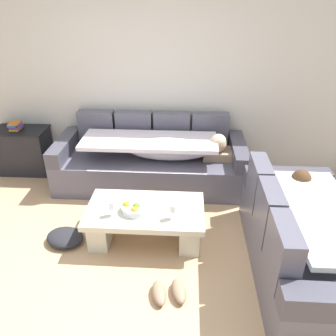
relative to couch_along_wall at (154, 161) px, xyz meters
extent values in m
plane|color=tan|center=(-0.16, -1.63, -0.33)|extent=(14.00, 14.00, 0.00)
cube|color=beige|center=(-0.16, 0.52, 1.02)|extent=(9.00, 0.10, 2.70)
cube|color=#535160|center=(-0.04, -0.03, -0.12)|extent=(2.45, 0.92, 0.42)
cube|color=#535160|center=(-0.82, 0.35, 0.32)|extent=(0.49, 0.16, 0.46)
cube|color=#535160|center=(-0.30, 0.35, 0.32)|extent=(0.49, 0.16, 0.46)
cube|color=#535160|center=(0.22, 0.35, 0.32)|extent=(0.49, 0.16, 0.46)
cube|color=#535160|center=(0.74, 0.35, 0.32)|extent=(0.49, 0.16, 0.46)
cube|color=#42414D|center=(-1.18, -0.03, 0.19)|extent=(0.18, 0.92, 0.20)
cube|color=#42414D|center=(1.09, -0.03, 0.19)|extent=(0.18, 0.92, 0.20)
cube|color=gray|center=(0.82, -0.04, 0.15)|extent=(0.36, 0.28, 0.11)
sphere|color=tan|center=(0.82, -0.08, 0.31)|extent=(0.21, 0.21, 0.21)
sphere|color=#CCB793|center=(0.82, -0.08, 0.34)|extent=(0.20, 0.20, 0.20)
ellipsoid|color=silver|center=(0.20, -0.08, 0.23)|extent=(1.10, 0.44, 0.28)
cube|color=silver|center=(-0.04, -0.10, 0.33)|extent=(1.70, 0.60, 0.05)
cube|color=silver|center=(-0.04, -0.47, -0.10)|extent=(1.44, 0.04, 0.38)
cube|color=#535160|center=(1.54, -1.51, -0.12)|extent=(0.92, 1.84, 0.42)
cube|color=#535160|center=(1.16, -2.00, 0.32)|extent=(0.16, 0.46, 0.46)
cube|color=#535160|center=(1.16, -1.51, 0.32)|extent=(0.16, 0.46, 0.46)
cube|color=#535160|center=(1.16, -1.02, 0.32)|extent=(0.16, 0.46, 0.46)
cube|color=#42414D|center=(1.54, -0.68, 0.19)|extent=(0.92, 0.18, 0.20)
cube|color=#B23838|center=(1.55, -0.95, 0.15)|extent=(0.28, 0.36, 0.11)
sphere|color=beige|center=(1.59, -0.95, 0.31)|extent=(0.21, 0.21, 0.21)
sphere|color=#4C331E|center=(1.59, -0.95, 0.34)|extent=(0.20, 0.20, 0.20)
ellipsoid|color=white|center=(1.59, -1.57, 0.23)|extent=(0.44, 0.92, 0.28)
cube|color=white|center=(1.61, -1.51, 0.33)|extent=(0.60, 1.36, 0.05)
cube|color=beige|center=(0.02, -1.15, 0.02)|extent=(1.20, 0.68, 0.06)
cube|color=beige|center=(-0.44, -1.15, -0.17)|extent=(0.20, 0.54, 0.32)
cube|color=beige|center=(0.48, -1.15, -0.17)|extent=(0.20, 0.54, 0.32)
cylinder|color=silver|center=(-0.07, -1.20, 0.09)|extent=(0.28, 0.28, 0.07)
sphere|color=#5B9428|center=(-0.05, -1.21, 0.11)|extent=(0.08, 0.08, 0.08)
sphere|color=orange|center=(-0.16, -1.20, 0.11)|extent=(0.08, 0.08, 0.08)
sphere|color=orange|center=(-0.06, -1.27, 0.11)|extent=(0.08, 0.08, 0.08)
cylinder|color=silver|center=(-0.28, -1.28, 0.05)|extent=(0.06, 0.06, 0.01)
cylinder|color=silver|center=(-0.28, -1.28, 0.09)|extent=(0.01, 0.01, 0.07)
cylinder|color=silver|center=(-0.28, -1.28, 0.17)|extent=(0.07, 0.07, 0.08)
cylinder|color=silver|center=(0.31, -1.30, 0.05)|extent=(0.06, 0.06, 0.01)
cylinder|color=silver|center=(0.31, -1.30, 0.09)|extent=(0.01, 0.01, 0.07)
cylinder|color=silver|center=(0.31, -1.30, 0.17)|extent=(0.07, 0.07, 0.08)
cube|color=white|center=(0.32, -1.10, 0.06)|extent=(0.33, 0.28, 0.01)
cube|color=black|center=(-1.87, 0.22, -0.02)|extent=(0.70, 0.42, 0.62)
cube|color=black|center=(-1.87, 0.22, 0.30)|extent=(0.72, 0.44, 0.02)
cube|color=gold|center=(-1.92, 0.24, 0.33)|extent=(0.13, 0.19, 0.03)
cube|color=#72337F|center=(-1.90, 0.22, 0.35)|extent=(0.14, 0.17, 0.03)
cube|color=#2D569E|center=(-1.92, 0.22, 0.38)|extent=(0.14, 0.19, 0.03)
cube|color=#B76623|center=(-1.91, 0.22, 0.41)|extent=(0.15, 0.18, 0.02)
ellipsoid|color=#8C7259|center=(0.23, -1.92, -0.28)|extent=(0.18, 0.29, 0.09)
ellipsoid|color=#8C7259|center=(0.40, -1.89, -0.28)|extent=(0.18, 0.29, 0.09)
ellipsoid|color=#232328|center=(-0.81, -1.27, -0.27)|extent=(0.47, 0.42, 0.12)
camera|label=1|loc=(0.43, -3.94, 2.05)|focal=35.89mm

